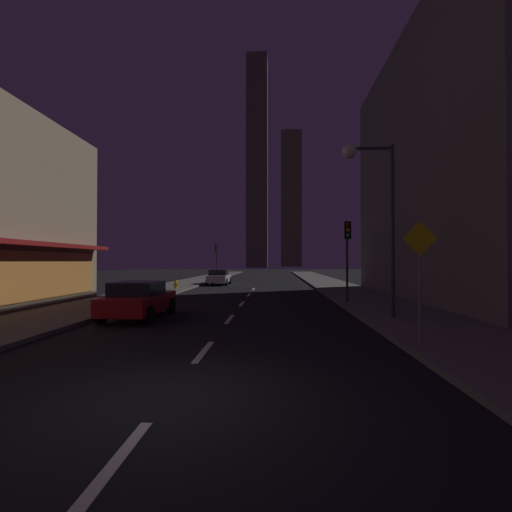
{
  "coord_description": "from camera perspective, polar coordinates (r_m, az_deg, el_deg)",
  "views": [
    {
      "loc": [
        1.78,
        -6.0,
        2.25
      ],
      "look_at": [
        0.0,
        27.88,
        2.72
      ],
      "focal_mm": 26.18,
      "sensor_mm": 36.0,
      "label": 1
    }
  ],
  "objects": [
    {
      "name": "sidewalk_left",
      "position": [
        39.07,
        -10.01,
        -3.98
      ],
      "size": [
        4.0,
        76.0,
        0.15
      ],
      "primitive_type": "cube",
      "color": "#605E59",
      "rests_on": "ground"
    },
    {
      "name": "lane_marking_center",
      "position": [
        17.24,
        -2.98,
        -8.27
      ],
      "size": [
        0.16,
        28.2,
        0.01
      ],
      "color": "silver",
      "rests_on": "ground"
    },
    {
      "name": "car_parked_far",
      "position": [
        35.68,
        -5.68,
        -3.22
      ],
      "size": [
        1.98,
        4.24,
        1.45
      ],
      "color": "silver",
      "rests_on": "ground"
    },
    {
      "name": "street_lamp_right",
      "position": [
        15.04,
        17.06,
        10.03
      ],
      "size": [
        1.96,
        0.56,
        6.58
      ],
      "color": "#38383D",
      "rests_on": "sidewalk_right"
    },
    {
      "name": "building_apartment_right",
      "position": [
        25.98,
        32.95,
        11.35
      ],
      "size": [
        11.0,
        20.0,
        15.32
      ],
      "primitive_type": "cube",
      "color": "slate",
      "rests_on": "ground"
    },
    {
      "name": "skyscraper_distant_mid",
      "position": [
        162.77,
        5.39,
        8.63
      ],
      "size": [
        8.63,
        7.61,
        57.85
      ],
      "primitive_type": "cube",
      "color": "brown",
      "rests_on": "ground"
    },
    {
      "name": "skyscraper_distant_tall",
      "position": [
        136.3,
        0.18,
        14.1
      ],
      "size": [
        7.33,
        8.74,
        74.62
      ],
      "primitive_type": "cube",
      "color": "#605B48",
      "rests_on": "ground"
    },
    {
      "name": "traffic_light_near_right",
      "position": [
        19.87,
        13.8,
        1.94
      ],
      "size": [
        0.32,
        0.48,
        4.2
      ],
      "color": "#2D2D2D",
      "rests_on": "sidewalk_right"
    },
    {
      "name": "ground_plane",
      "position": [
        38.11,
        0.33,
        -4.26
      ],
      "size": [
        78.0,
        136.0,
        0.1
      ],
      "primitive_type": "cube",
      "color": "black"
    },
    {
      "name": "car_parked_near",
      "position": [
        15.47,
        -17.47,
        -6.36
      ],
      "size": [
        1.98,
        4.24,
        1.45
      ],
      "color": "#B21919",
      "rests_on": "ground"
    },
    {
      "name": "fire_hydrant_far_left",
      "position": [
        29.45,
        -12.15,
        -4.28
      ],
      "size": [
        0.42,
        0.3,
        0.65
      ],
      "color": "gold",
      "rests_on": "sidewalk_left"
    },
    {
      "name": "sidewalk_right",
      "position": [
        38.42,
        10.84,
        -4.03
      ],
      "size": [
        4.0,
        76.0,
        0.15
      ],
      "primitive_type": "cube",
      "color": "#605E59",
      "rests_on": "ground"
    },
    {
      "name": "traffic_light_far_left",
      "position": [
        46.23,
        -6.05,
        0.37
      ],
      "size": [
        0.32,
        0.48,
        4.2
      ],
      "color": "#2D2D2D",
      "rests_on": "sidewalk_left"
    },
    {
      "name": "pedestrian_crossing_sign",
      "position": [
        10.79,
        23.75,
        -1.97
      ],
      "size": [
        0.91,
        0.08,
        3.15
      ],
      "color": "slate",
      "rests_on": "sidewalk_right"
    }
  ]
}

